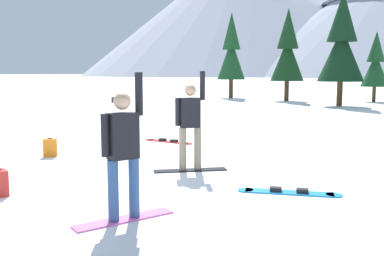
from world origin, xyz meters
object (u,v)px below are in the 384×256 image
loose_snowboard_near_right (289,192)px  loose_snowboard_near_left (168,141)px  pine_tree_young (342,44)px  pine_tree_slender (376,64)px  snowboarder_midground (190,124)px  snowboarder_foreground (123,151)px  pine_tree_broad (288,51)px  backpack_orange (50,148)px  pine_tree_leaning (231,52)px

loose_snowboard_near_right → loose_snowboard_near_left: bearing=142.5°
loose_snowboard_near_right → pine_tree_young: (-3.37, 20.82, 3.74)m
loose_snowboard_near_right → pine_tree_slender: 26.39m
snowboarder_midground → loose_snowboard_near_right: bearing=-16.2°
snowboarder_foreground → pine_tree_slender: pine_tree_slender is taller
loose_snowboard_near_right → pine_tree_young: pine_tree_young is taller
snowboarder_midground → loose_snowboard_near_right: 2.64m
snowboarder_midground → pine_tree_young: 20.35m
loose_snowboard_near_right → pine_tree_slender: (-2.09, 26.17, 2.66)m
snowboarder_foreground → pine_tree_broad: size_ratio=0.31×
pine_tree_broad → snowboarder_midground: bearing=-77.0°
backpack_orange → pine_tree_slender: bearing=81.1°
loose_snowboard_near_left → pine_tree_slender: size_ratio=0.34×
snowboarder_foreground → pine_tree_leaning: 30.38m
snowboarder_foreground → loose_snowboard_near_left: 7.11m
backpack_orange → pine_tree_young: (2.78, 20.47, 3.54)m
pine_tree_young → snowboarder_foreground: bearing=-85.6°
backpack_orange → pine_tree_young: size_ratio=0.07×
pine_tree_leaning → pine_tree_young: size_ratio=0.99×
pine_tree_slender → pine_tree_young: pine_tree_young is taller
pine_tree_leaning → loose_snowboard_near_right: bearing=-63.3°
snowboarder_foreground → pine_tree_broad: 27.41m
loose_snowboard_near_left → pine_tree_leaning: bearing=110.1°
pine_tree_leaning → loose_snowboard_near_left: bearing=-69.9°
pine_tree_leaning → pine_tree_broad: bearing=-16.3°
loose_snowboard_near_right → backpack_orange: backpack_orange is taller
pine_tree_broad → pine_tree_leaning: bearing=163.7°
snowboarder_foreground → loose_snowboard_near_right: (1.59, 2.51, -0.96)m
snowboarder_foreground → pine_tree_leaning: size_ratio=0.30×
pine_tree_slender → pine_tree_leaning: bearing=-176.8°
loose_snowboard_near_right → pine_tree_broad: bearing=107.8°
backpack_orange → pine_tree_young: bearing=82.3°
pine_tree_leaning → pine_tree_broad: 5.33m
snowboarder_foreground → backpack_orange: (-4.56, 2.86, -0.77)m
loose_snowboard_near_left → pine_tree_leaning: size_ratio=0.25×
loose_snowboard_near_left → backpack_orange: 3.62m
pine_tree_slender → pine_tree_young: bearing=-103.5°
snowboarder_foreground → snowboarder_midground: snowboarder_midground is taller
loose_snowboard_near_right → pine_tree_leaning: 28.86m
loose_snowboard_near_left → snowboarder_foreground: bearing=-62.3°
pine_tree_leaning → pine_tree_broad: size_ratio=1.03×
pine_tree_leaning → pine_tree_broad: (5.12, -1.49, -0.12)m
snowboarder_foreground → loose_snowboard_near_right: snowboarder_foreground is taller
loose_snowboard_near_left → pine_tree_leaning: 23.55m
snowboarder_midground → pine_tree_slender: 25.54m
loose_snowboard_near_right → snowboarder_midground: bearing=163.8°
snowboarder_foreground → snowboarder_midground: bearing=103.5°
snowboarder_foreground → pine_tree_leaning: bearing=111.9°
pine_tree_young → pine_tree_leaning: bearing=153.4°
snowboarder_foreground → snowboarder_midground: size_ratio=0.99×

